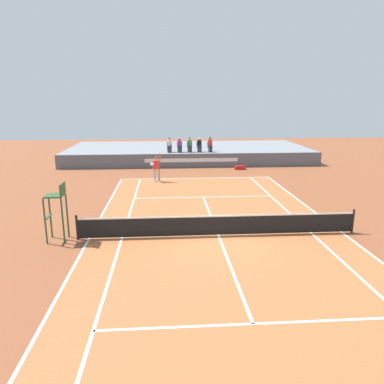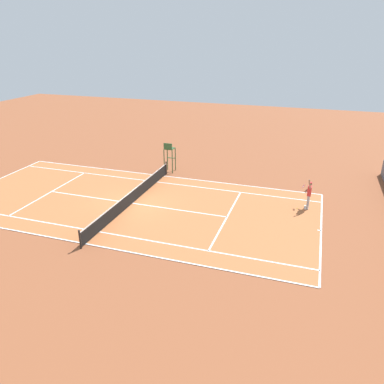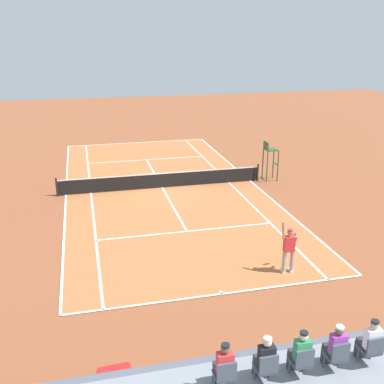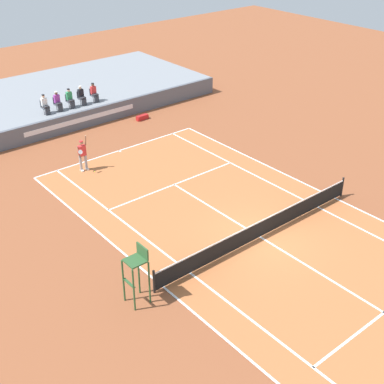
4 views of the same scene
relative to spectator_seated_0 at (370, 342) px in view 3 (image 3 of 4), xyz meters
The scene contains 13 objects.
ground_plane 17.67m from the spectator_seated_0, 83.88° to the right, with size 80.00×80.00×0.00m, color brown.
court 17.67m from the spectator_seated_0, 83.88° to the right, with size 11.08×23.88×0.03m.
net 17.63m from the spectator_seated_0, 83.88° to the right, with size 11.98×0.10×1.07m.
barrier_wall 2.46m from the spectator_seated_0, 29.25° to the right, with size 22.94×0.25×1.20m.
spectator_seated_0 is the anchor object (origin of this frame).
spectator_seated_1 0.90m from the spectator_seated_0, ahead, with size 0.44×0.60×1.27m.
spectator_seated_2 1.78m from the spectator_seated_0, ahead, with size 0.44×0.60×1.27m.
spectator_seated_3 2.64m from the spectator_seated_0, ahead, with size 0.44×0.60×1.27m.
spectator_seated_4 3.60m from the spectator_seated_0, ahead, with size 0.44×0.60×1.27m.
tennis_player 6.63m from the spectator_seated_0, 98.83° to the right, with size 0.77×0.62×2.08m.
tennis_ball 7.34m from the spectator_seated_0, 95.53° to the right, with size 0.07×0.07×0.07m, color #D1E533.
umpire_chair 18.13m from the spectator_seated_0, 105.34° to the right, with size 0.77×0.77×2.44m.
equipment_bag 6.53m from the spectator_seated_0, 21.46° to the right, with size 0.92×0.37×0.32m.
Camera 3 is at (4.34, 25.32, 8.75)m, focal length 43.16 mm.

